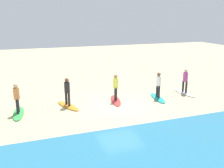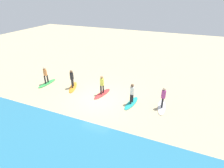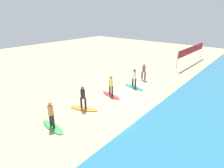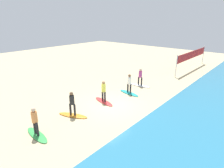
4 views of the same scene
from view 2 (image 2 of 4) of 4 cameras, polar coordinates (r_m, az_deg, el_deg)
name	(u,v)px [view 2 (image 2 of 4)]	position (r m, az deg, el deg)	size (l,w,h in m)	color
ground_plane	(99,98)	(14.60, -4.39, -4.66)	(60.00, 60.00, 0.00)	#CCB789
surfboard_white	(162,107)	(13.96, 15.76, -7.19)	(2.10, 0.56, 0.09)	white
surfer_white	(163,96)	(13.44, 16.29, -3.70)	(0.32, 0.46, 1.64)	#232328
surfboard_teal	(131,103)	(13.97, 6.27, -6.16)	(2.10, 0.56, 0.09)	teal
surfer_teal	(132,92)	(13.45, 6.48, -2.64)	(0.32, 0.46, 1.64)	#232328
surfboard_red	(102,94)	(15.15, -3.18, -3.14)	(2.10, 0.56, 0.09)	red
surfer_red	(102,83)	(14.67, -3.28, 0.19)	(0.32, 0.45, 1.64)	#232328
surfboard_orange	(73,87)	(16.54, -12.52, -1.00)	(2.10, 0.56, 0.09)	orange
surfer_orange	(72,77)	(16.10, -12.87, 2.10)	(0.32, 0.44, 1.64)	#232328
surfboard_green	(47,83)	(17.95, -20.28, 0.23)	(2.10, 0.56, 0.09)	green
surfer_green	(45,74)	(17.55, -20.80, 3.11)	(0.32, 0.46, 1.64)	#232328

